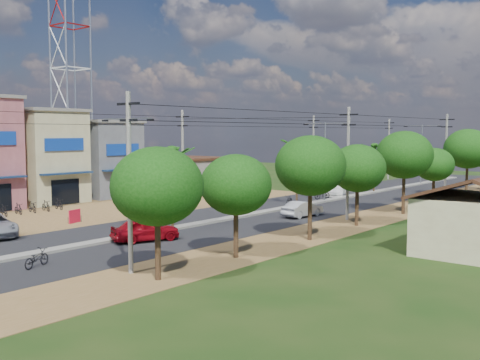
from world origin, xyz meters
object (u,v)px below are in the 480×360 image
object	(u,v)px
car_white_far	(337,190)
moto_rider_east	(36,259)
car_red_near	(145,230)
roadside_sign	(75,216)
parked_scooter_row	(4,211)
car_silver_mid	(303,209)
car_parked_dark	(152,203)

from	to	relation	value
car_white_far	moto_rider_east	bearing A→B (deg)	-104.70
car_red_near	roadside_sign	bearing A→B (deg)	13.24
moto_rider_east	car_white_far	bearing A→B (deg)	-104.19
car_red_near	parked_scooter_row	bearing A→B (deg)	22.31
parked_scooter_row	moto_rider_east	bearing A→B (deg)	-23.20
car_silver_mid	car_parked_dark	xyz separation A→B (m)	(-12.84, -5.08, -0.03)
car_red_near	car_silver_mid	xyz separation A→B (m)	(2.09, 15.18, -0.08)
car_parked_dark	car_white_far	bearing A→B (deg)	-13.52
car_white_far	parked_scooter_row	bearing A→B (deg)	-135.89
car_red_near	car_parked_dark	distance (m)	14.75
car_parked_dark	parked_scooter_row	world-z (taller)	car_parked_dark
car_silver_mid	parked_scooter_row	bearing A→B (deg)	43.64
car_white_far	roadside_sign	distance (m)	29.58
moto_rider_east	parked_scooter_row	xyz separation A→B (m)	(-18.43, 7.90, 0.03)
car_silver_mid	parked_scooter_row	world-z (taller)	car_silver_mid
car_parked_dark	roadside_sign	world-z (taller)	car_parked_dark
car_white_far	car_silver_mid	bearing A→B (deg)	-91.40
car_silver_mid	moto_rider_east	distance (m)	23.46
car_red_near	roadside_sign	distance (m)	9.89
car_silver_mid	moto_rider_east	xyz separation A→B (m)	(-1.07, -23.43, -0.18)
car_red_near	moto_rider_east	xyz separation A→B (m)	(1.03, -8.26, -0.27)
car_white_far	roadside_sign	xyz separation A→B (m)	(-6.50, -28.85, -0.13)
car_white_far	car_parked_dark	distance (m)	21.45
car_silver_mid	car_parked_dark	world-z (taller)	car_silver_mid
car_parked_dark	parked_scooter_row	size ratio (longest dim) A/B	0.33
car_silver_mid	car_white_far	distance (m)	15.97
car_white_far	parked_scooter_row	world-z (taller)	car_white_far
car_silver_mid	roadside_sign	size ratio (longest dim) A/B	3.18
moto_rider_east	roadside_sign	distance (m)	14.47
roadside_sign	parked_scooter_row	world-z (taller)	roadside_sign
roadside_sign	parked_scooter_row	xyz separation A→B (m)	(-7.61, -1.72, -0.03)
car_red_near	moto_rider_east	world-z (taller)	car_red_near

